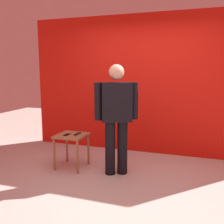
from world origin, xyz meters
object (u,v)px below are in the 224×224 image
at_px(standing_person, 116,114).
at_px(tv_remote, 77,134).
at_px(cell_phone, 67,135).
at_px(side_table, 72,140).

bearing_deg(standing_person, tv_remote, 175.95).
bearing_deg(cell_phone, side_table, 43.00).
bearing_deg(cell_phone, tv_remote, 33.16).
height_order(side_table, cell_phone, cell_phone).
bearing_deg(standing_person, cell_phone, -176.93).
relative_size(standing_person, side_table, 3.00).
xyz_separation_m(standing_person, cell_phone, (-0.83, -0.04, -0.38)).
xyz_separation_m(cell_phone, tv_remote, (0.14, 0.09, 0.01)).
height_order(cell_phone, tv_remote, tv_remote).
relative_size(side_table, cell_phone, 3.89).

